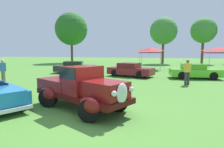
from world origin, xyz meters
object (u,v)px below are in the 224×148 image
(show_car_charcoal, at_px, (75,67))
(feature_pickup_truck, at_px, (81,87))
(canopy_tent_center_field, at_px, (222,50))
(spectator_near_truck, at_px, (3,70))
(spectator_between_cars, at_px, (187,71))
(show_car_lime, at_px, (195,71))
(show_car_burgundy, at_px, (130,70))
(canopy_tent_left_field, at_px, (151,50))

(show_car_charcoal, bearing_deg, feature_pickup_truck, -63.21)
(show_car_charcoal, xyz_separation_m, canopy_tent_center_field, (14.96, 4.43, 1.82))
(spectator_near_truck, distance_m, spectator_between_cars, 12.84)
(spectator_near_truck, bearing_deg, show_car_lime, 23.59)
(show_car_lime, relative_size, canopy_tent_center_field, 1.28)
(show_car_burgundy, relative_size, spectator_near_truck, 2.56)
(show_car_lime, distance_m, spectator_between_cars, 3.46)
(show_car_lime, xyz_separation_m, canopy_tent_left_field, (-4.00, 6.92, 1.82))
(show_car_burgundy, distance_m, show_car_lime, 5.41)
(spectator_near_truck, relative_size, canopy_tent_center_field, 0.52)
(spectator_near_truck, bearing_deg, feature_pickup_truck, -28.21)
(canopy_tent_left_field, xyz_separation_m, canopy_tent_center_field, (7.48, -1.23, 0.00))
(canopy_tent_left_field, bearing_deg, spectator_between_cars, -73.62)
(spectator_near_truck, distance_m, canopy_tent_left_field, 16.09)
(show_car_lime, bearing_deg, spectator_near_truck, -156.41)
(show_car_charcoal, height_order, show_car_lime, same)
(spectator_between_cars, bearing_deg, canopy_tent_left_field, 106.38)
(spectator_between_cars, relative_size, canopy_tent_left_field, 0.62)
(show_car_charcoal, bearing_deg, spectator_near_truck, -106.21)
(show_car_charcoal, bearing_deg, canopy_tent_left_field, 37.12)
(show_car_burgundy, bearing_deg, canopy_tent_left_field, 78.62)
(spectator_between_cars, relative_size, canopy_tent_center_field, 0.52)
(show_car_lime, bearing_deg, canopy_tent_center_field, 58.55)
(feature_pickup_truck, relative_size, canopy_tent_left_field, 1.63)
(show_car_lime, bearing_deg, feature_pickup_truck, -119.46)
(show_car_burgundy, bearing_deg, spectator_near_truck, -144.37)
(spectator_between_cars, bearing_deg, show_car_lime, 73.28)
(spectator_between_cars, xyz_separation_m, canopy_tent_center_field, (4.48, 9.00, 1.51))
(feature_pickup_truck, relative_size, show_car_lime, 1.06)
(feature_pickup_truck, relative_size, canopy_tent_center_field, 1.37)
(feature_pickup_truck, distance_m, show_car_charcoal, 12.77)
(show_car_charcoal, height_order, spectator_between_cars, spectator_between_cars)
(canopy_tent_left_field, bearing_deg, spectator_near_truck, -126.68)
(show_car_charcoal, xyz_separation_m, spectator_between_cars, (10.48, -4.57, 0.31))
(show_car_charcoal, height_order, show_car_burgundy, same)
(canopy_tent_left_field, relative_size, canopy_tent_center_field, 0.84)
(canopy_tent_left_field, bearing_deg, feature_pickup_truck, -95.78)
(spectator_near_truck, xyz_separation_m, spectator_between_cars, (12.57, 2.62, 0.00))
(show_car_charcoal, xyz_separation_m, show_car_lime, (11.48, -1.26, -0.00))
(feature_pickup_truck, xyz_separation_m, spectator_between_cars, (4.73, 6.83, 0.05))
(spectator_near_truck, bearing_deg, spectator_between_cars, 11.78)
(spectator_near_truck, bearing_deg, show_car_burgundy, 35.63)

